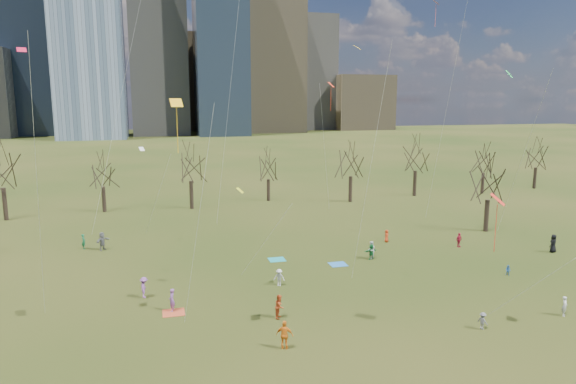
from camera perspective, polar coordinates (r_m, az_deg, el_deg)
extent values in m
plane|color=black|center=(38.81, 4.63, -13.33)|extent=(500.00, 500.00, 0.00)
cube|color=slate|center=(240.70, -14.32, 17.55)|extent=(24.00, 24.00, 95.00)
cube|color=#384C66|center=(233.44, -7.58, 19.25)|extent=(22.00, 22.00, 105.00)
cube|color=#726347|center=(255.79, -1.86, 14.81)|extent=(28.00, 28.00, 72.00)
cube|color=#384C66|center=(258.60, -26.10, 12.97)|extent=(25.00, 25.00, 65.00)
cube|color=slate|center=(276.31, 2.62, 13.01)|extent=(22.00, 22.00, 58.00)
cube|color=#726347|center=(274.18, -11.41, 11.80)|extent=(30.00, 30.00, 48.00)
cube|color=#726347|center=(279.78, 7.88, 9.81)|extent=(30.00, 28.00, 28.00)
cylinder|color=black|center=(76.16, -28.94, -1.17)|extent=(0.55, 0.55, 4.28)
cylinder|color=black|center=(76.10, -19.77, -0.75)|extent=(0.52, 0.52, 3.60)
cylinder|color=black|center=(74.91, -10.68, -0.31)|extent=(0.54, 0.54, 4.05)
cylinder|color=black|center=(79.59, -2.19, 0.22)|extent=(0.51, 0.51, 3.38)
cylinder|color=black|center=(79.25, 6.95, 0.33)|extent=(0.54, 0.54, 3.96)
cylinder|color=black|center=(86.09, 13.90, 0.95)|extent=(0.54, 0.54, 4.14)
cylinder|color=black|center=(91.65, 20.80, 0.93)|extent=(0.52, 0.52, 3.51)
cylinder|color=black|center=(100.54, 25.73, 1.41)|extent=(0.53, 0.53, 3.74)
cylinder|color=black|center=(65.42, 21.19, -2.46)|extent=(0.53, 0.53, 3.83)
cube|color=teal|center=(50.80, -1.25, -7.51)|extent=(1.60, 1.50, 0.03)
cube|color=#2769B6|center=(49.61, 5.57, -8.00)|extent=(1.60, 1.50, 0.03)
cube|color=#B24323|center=(39.74, -12.59, -12.95)|extent=(1.60, 1.50, 0.03)
imported|color=silver|center=(43.06, 28.38, -11.10)|extent=(0.62, 0.63, 1.47)
imported|color=#AC3E18|center=(37.70, -0.94, -12.59)|extent=(0.98, 1.06, 1.74)
imported|color=slate|center=(38.49, 20.82, -13.23)|extent=(0.67, 0.88, 1.20)
imported|color=orange|center=(33.40, -0.37, -15.60)|extent=(1.18, 0.89, 1.87)
imported|color=#176A30|center=(51.39, 9.23, -6.56)|extent=(1.48, 0.73, 1.53)
imported|color=black|center=(59.53, 27.40, -5.09)|extent=(1.08, 0.90, 1.89)
imported|color=#7F4B96|center=(39.72, -12.78, -11.63)|extent=(0.55, 0.72, 1.75)
imported|color=#2964B4|center=(50.29, 23.27, -8.00)|extent=(0.56, 0.59, 0.95)
imported|color=silver|center=(43.80, -0.99, -9.47)|extent=(1.08, 0.89, 1.46)
imported|color=#BA1A3C|center=(57.76, 18.46, -5.08)|extent=(0.98, 0.66, 1.54)
imported|color=slate|center=(57.09, -19.93, -5.15)|extent=(1.61, 1.70, 1.92)
imported|color=red|center=(57.73, 10.90, -4.82)|extent=(0.61, 0.77, 1.38)
imported|color=#17673C|center=(58.29, -21.76, -5.12)|extent=(0.50, 0.65, 1.59)
imported|color=silver|center=(51.51, 9.23, -6.39)|extent=(0.96, 1.06, 1.76)
imported|color=#8C4C99|center=(42.82, -15.70, -10.18)|extent=(0.68, 1.12, 1.68)
plane|color=yellow|center=(31.67, -12.31, 9.68)|extent=(1.08, 0.96, 0.49)
cylinder|color=silver|center=(30.62, -9.96, -3.40)|extent=(1.83, 3.92, 13.92)
cylinder|color=yellow|center=(31.72, -12.20, 6.70)|extent=(0.04, 0.04, 2.70)
plane|color=gold|center=(39.88, 7.69, 15.64)|extent=(0.89, 0.90, 0.36)
cylinder|color=silver|center=(37.81, 9.09, 2.30)|extent=(0.41, 5.05, 17.92)
plane|color=red|center=(35.48, 22.28, -0.77)|extent=(1.40, 1.40, 0.70)
cylinder|color=silver|center=(33.72, 26.69, -8.49)|extent=(1.06, 8.10, 7.80)
cylinder|color=red|center=(35.87, 22.07, -3.77)|extent=(0.04, 0.04, 3.15)
cylinder|color=silver|center=(56.24, -6.45, 11.22)|extent=(3.11, 4.40, 30.27)
plane|color=green|center=(59.16, 23.37, 11.94)|extent=(1.25, 1.18, 0.80)
cylinder|color=silver|center=(54.43, 24.53, 3.25)|extent=(3.45, 9.99, 16.72)
cylinder|color=silver|center=(53.22, -18.58, 7.68)|extent=(6.66, 6.29, 24.44)
plane|color=red|center=(66.11, 4.80, 11.81)|extent=(1.20, 1.23, 0.64)
cylinder|color=silver|center=(63.77, 4.09, 4.70)|extent=(3.02, 4.50, 15.97)
cylinder|color=red|center=(66.08, 4.78, 10.26)|extent=(0.04, 0.04, 3.00)
plane|color=yellow|center=(40.83, -5.35, 0.18)|extent=(0.78, 0.82, 0.40)
cylinder|color=silver|center=(38.96, -2.60, -5.56)|extent=(2.67, 6.04, 7.01)
plane|color=red|center=(36.49, -27.50, 13.86)|extent=(0.93, 0.87, 0.33)
cylinder|color=silver|center=(31.77, -26.02, -0.85)|extent=(2.44, 9.89, 17.12)
plane|color=#FF5D63|center=(64.17, 16.14, 19.58)|extent=(0.99, 1.04, 0.51)
cylinder|color=silver|center=(60.32, 17.10, 8.24)|extent=(0.25, 6.74, 24.95)
cylinder|color=#FF5D63|center=(63.94, 16.07, 18.30)|extent=(0.04, 0.04, 2.40)
plane|color=white|center=(55.65, -15.95, 4.63)|extent=(0.85, 0.78, 0.38)
cylinder|color=silver|center=(53.19, -14.29, -0.46)|extent=(2.76, 6.18, 9.05)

